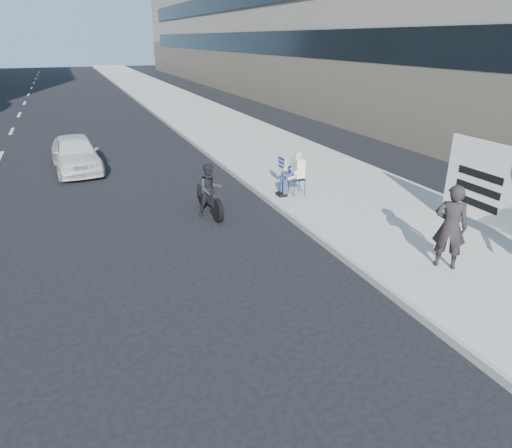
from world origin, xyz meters
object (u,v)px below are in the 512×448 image
white_sedan_near (76,153)px  motorcycle (210,192)px  pedestrian_woman (450,227)px  seated_protester (293,171)px  protest_banner (498,187)px

white_sedan_near → motorcycle: size_ratio=1.86×
white_sedan_near → pedestrian_woman: bearing=-63.2°
seated_protester → motorcycle: 2.71m
seated_protester → pedestrian_woman: pedestrian_woman is taller
motorcycle → seated_protester: bearing=2.1°
pedestrian_woman → motorcycle: bearing=-11.1°
pedestrian_woman → white_sedan_near: size_ratio=0.46×
seated_protester → white_sedan_near: (-5.90, 5.82, -0.22)m
protest_banner → motorcycle: protest_banner is taller
seated_protester → white_sedan_near: seated_protester is taller
white_sedan_near → motorcycle: bearing=-66.3°
seated_protester → pedestrian_woman: bearing=-81.7°
seated_protester → protest_banner: size_ratio=0.43×
pedestrian_woman → motorcycle: pedestrian_woman is taller
white_sedan_near → motorcycle: motorcycle is taller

